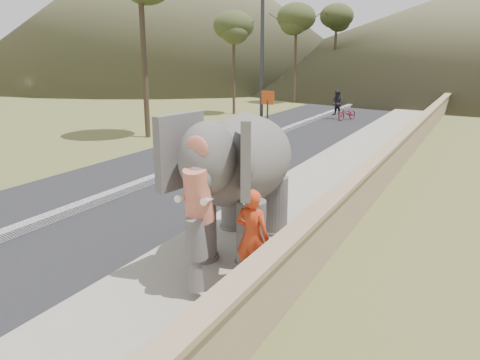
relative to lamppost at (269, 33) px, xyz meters
name	(u,v)px	position (x,y,z in m)	size (l,w,h in m)	color
road	(188,169)	(-0.31, -6.18, -4.86)	(7.00, 120.00, 0.03)	black
median	(188,167)	(-0.31, -6.18, -4.76)	(0.35, 120.00, 0.22)	black
walkway	(321,186)	(4.69, -6.18, -4.80)	(3.00, 120.00, 0.15)	#9E9687
parapet	(376,177)	(6.34, -6.18, -4.32)	(0.30, 120.00, 1.10)	tan
lamppost	(269,33)	(0.00, 0.00, 0.00)	(1.76, 0.36, 8.00)	#303035
signboard	(268,108)	(0.19, -0.41, -3.23)	(0.60, 0.08, 2.40)	#2D2D33
hill_left	(170,2)	(-33.31, 38.82, 6.13)	(60.00, 60.00, 22.00)	brown
elephant_and_man	(241,180)	(4.71, -11.59, -3.29)	(2.60, 4.25, 2.89)	#68625E
motorcyclist	(343,109)	(1.08, 8.84, -4.17)	(1.67, 1.76, 1.80)	maroon
trees	(416,51)	(4.56, 12.24, -0.76)	(47.71, 45.49, 9.33)	#473828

